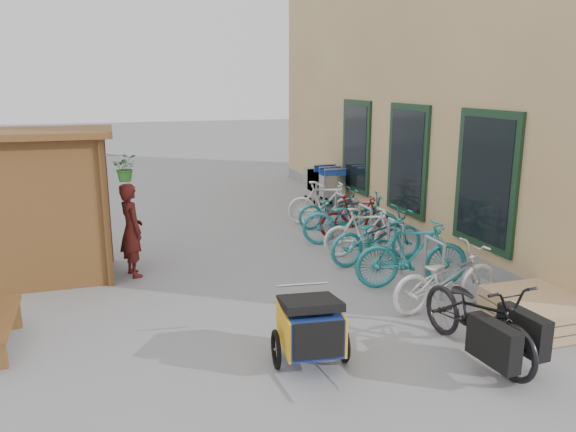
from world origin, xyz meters
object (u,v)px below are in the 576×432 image
object	(u,v)px
bike_5	(356,217)
bike_7	(325,203)
cargo_bike	(480,317)
bike_6	(334,209)
kiosk	(39,185)
person_kiosk	(131,230)
bike_0	(446,278)
bike_2	(377,236)
shopping_carts	(323,181)
bike_1	(412,254)
pallet_stack	(538,311)
bike_4	(351,219)
bike_3	(365,232)
child_trailer	(310,325)

from	to	relation	value
bike_5	bike_7	distance (m)	1.29
cargo_bike	bike_6	world-z (taller)	cargo_bike
bike_6	bike_7	bearing A→B (deg)	17.22
kiosk	person_kiosk	distance (m)	1.57
bike_0	bike_2	world-z (taller)	bike_2
shopping_carts	bike_1	size ratio (longest dim) A/B	0.92
cargo_bike	bike_5	xyz separation A→B (m)	(0.73, 5.06, -0.04)
bike_2	pallet_stack	bearing A→B (deg)	-171.10
bike_0	pallet_stack	bearing A→B (deg)	-143.21
kiosk	bike_0	size ratio (longest dim) A/B	1.43
pallet_stack	person_kiosk	world-z (taller)	person_kiosk
person_kiosk	bike_1	distance (m)	4.50
shopping_carts	bike_1	xyz separation A→B (m)	(-0.84, -6.05, -0.09)
shopping_carts	bike_4	xyz separation A→B (m)	(-0.78, -3.57, -0.12)
bike_2	cargo_bike	bearing A→B (deg)	166.76
pallet_stack	cargo_bike	size ratio (longest dim) A/B	0.62
kiosk	bike_6	bearing A→B (deg)	16.62
person_kiosk	bike_0	world-z (taller)	person_kiosk
person_kiosk	bike_2	size ratio (longest dim) A/B	0.84
bike_3	bike_5	bearing A→B (deg)	-5.23
bike_5	child_trailer	bearing A→B (deg)	160.87
bike_0	bike_6	world-z (taller)	bike_0
bike_4	bike_7	size ratio (longest dim) A/B	1.17
pallet_stack	shopping_carts	size ratio (longest dim) A/B	0.73
bike_4	person_kiosk	bearing A→B (deg)	114.01
child_trailer	bike_7	distance (m)	6.39
bike_0	bike_3	world-z (taller)	bike_0
bike_0	bike_7	distance (m)	4.98
child_trailer	bike_6	distance (m)	6.15
bike_3	bike_5	distance (m)	1.19
pallet_stack	bike_3	size ratio (longest dim) A/B	0.79
bike_6	bike_7	size ratio (longest dim) A/B	0.99
pallet_stack	bike_1	distance (m)	2.01
bike_3	bike_4	world-z (taller)	bike_4
person_kiosk	bike_1	size ratio (longest dim) A/B	0.86
child_trailer	bike_0	distance (m)	2.51
person_kiosk	kiosk	bearing A→B (deg)	63.23
kiosk	bike_2	bearing A→B (deg)	-8.70
bike_4	cargo_bike	bearing A→B (deg)	-170.31
bike_2	bike_5	size ratio (longest dim) A/B	1.22
bike_0	bike_3	size ratio (longest dim) A/B	1.15
shopping_carts	child_trailer	world-z (taller)	shopping_carts
bike_4	bike_5	xyz separation A→B (m)	(0.25, 0.32, -0.05)
kiosk	bike_4	bearing A→B (deg)	4.12
kiosk	bike_5	xyz separation A→B (m)	(5.75, 0.71, -1.10)
bike_1	pallet_stack	bearing A→B (deg)	-144.03
bike_3	bike_6	bearing A→B (deg)	4.92
kiosk	bike_3	bearing A→B (deg)	-4.49
bike_3	bike_6	size ratio (longest dim) A/B	0.94
bike_3	pallet_stack	bearing A→B (deg)	-154.61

